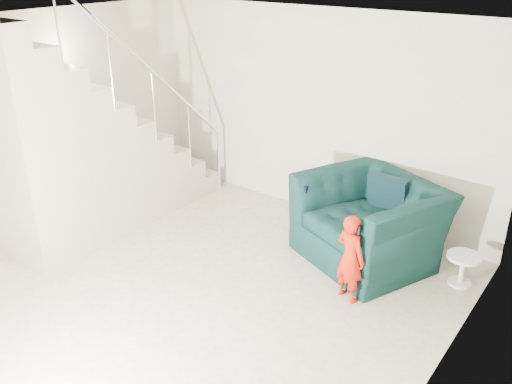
# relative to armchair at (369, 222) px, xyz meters

# --- Properties ---
(floor) EXTENTS (5.50, 5.50, 0.00)m
(floor) POSITION_rel_armchair_xyz_m (-1.19, -1.97, -0.48)
(floor) COLOR gray
(floor) RESTS_ON ground
(ceiling) EXTENTS (5.50, 5.50, 0.00)m
(ceiling) POSITION_rel_armchair_xyz_m (-1.19, -1.97, 2.22)
(ceiling) COLOR silver
(ceiling) RESTS_ON back_wall
(back_wall) EXTENTS (5.00, 0.00, 5.00)m
(back_wall) POSITION_rel_armchair_xyz_m (-1.19, 0.78, 0.87)
(back_wall) COLOR #B1AA90
(back_wall) RESTS_ON floor
(left_wall) EXTENTS (0.00, 5.50, 5.50)m
(left_wall) POSITION_rel_armchair_xyz_m (-3.69, -1.97, 0.87)
(left_wall) COLOR #B1AA90
(left_wall) RESTS_ON floor
(right_wall) EXTENTS (0.00, 5.50, 5.50)m
(right_wall) POSITION_rel_armchair_xyz_m (1.31, -1.97, 0.87)
(right_wall) COLOR #B1AA90
(right_wall) RESTS_ON floor
(armchair) EXTENTS (1.84, 1.74, 0.95)m
(armchair) POSITION_rel_armchair_xyz_m (0.00, 0.00, 0.00)
(armchair) COLOR black
(armchair) RESTS_ON floor
(toddler) EXTENTS (0.40, 0.33, 0.96)m
(toddler) POSITION_rel_armchair_xyz_m (0.20, -0.85, 0.00)
(toddler) COLOR #970408
(toddler) RESTS_ON floor
(side_table) EXTENTS (0.36, 0.36, 0.36)m
(side_table) POSITION_rel_armchair_xyz_m (1.06, 0.11, -0.24)
(side_table) COLOR white
(side_table) RESTS_ON floor
(staircase) EXTENTS (1.02, 3.03, 3.62)m
(staircase) POSITION_rel_armchair_xyz_m (-3.19, -1.42, 0.47)
(staircase) COLOR #ADA089
(staircase) RESTS_ON floor
(cushion) EXTENTS (0.46, 0.22, 0.45)m
(cushion) POSITION_rel_armchair_xyz_m (0.05, 0.34, 0.25)
(cushion) COLOR black
(cushion) RESTS_ON armchair
(throw) EXTENTS (0.05, 0.45, 0.50)m
(throw) POSITION_rel_armchair_xyz_m (-0.68, -0.11, 0.12)
(throw) COLOR black
(throw) RESTS_ON armchair
(phone) EXTENTS (0.02, 0.05, 0.10)m
(phone) POSITION_rel_armchair_xyz_m (0.27, -0.85, 0.36)
(phone) COLOR black
(phone) RESTS_ON toddler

